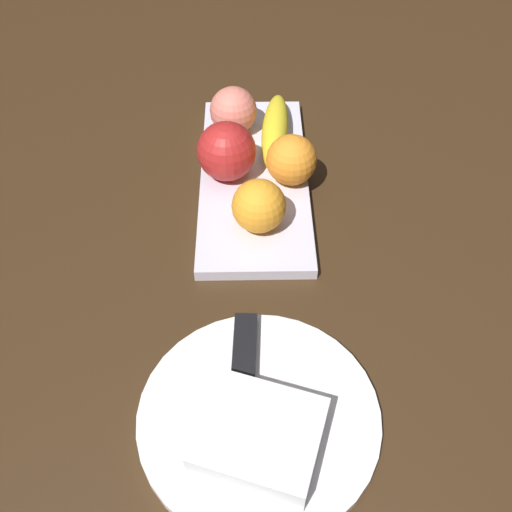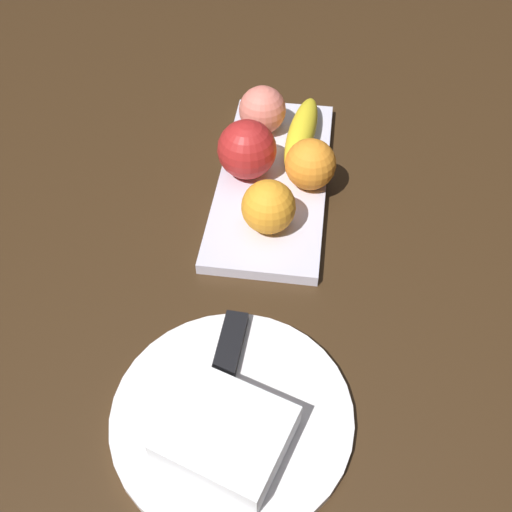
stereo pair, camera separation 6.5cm
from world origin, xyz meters
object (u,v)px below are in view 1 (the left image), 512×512
(orange_near_apple, at_px, (259,206))
(dinner_plate, at_px, (259,417))
(apple, at_px, (226,151))
(folded_napkin, at_px, (260,436))
(peach, at_px, (233,111))
(orange_near_banana, at_px, (291,158))
(banana, at_px, (275,130))
(knife, at_px, (244,366))
(fruit_tray, at_px, (254,179))

(orange_near_apple, xyz_separation_m, dinner_plate, (0.25, -0.00, -0.04))
(apple, relative_size, folded_napkin, 0.72)
(apple, distance_m, peach, 0.10)
(apple, relative_size, dinner_plate, 0.33)
(peach, bearing_deg, orange_near_banana, 35.74)
(orange_near_banana, bearing_deg, apple, -95.26)
(apple, height_order, banana, apple)
(orange_near_banana, distance_m, knife, 0.30)
(knife, bearing_deg, folded_napkin, 12.84)
(orange_near_apple, relative_size, orange_near_banana, 1.00)
(banana, height_order, orange_near_apple, orange_near_apple)
(fruit_tray, xyz_separation_m, orange_near_apple, (0.10, 0.00, 0.04))
(knife, bearing_deg, peach, -175.39)
(orange_near_banana, bearing_deg, fruit_tray, -97.40)
(peach, distance_m, dinner_plate, 0.45)
(folded_napkin, bearing_deg, peach, -176.66)
(peach, xyz_separation_m, dinner_plate, (0.45, 0.03, -0.04))
(banana, relative_size, knife, 0.93)
(apple, relative_size, peach, 1.16)
(orange_near_apple, height_order, knife, orange_near_apple)
(fruit_tray, distance_m, apple, 0.06)
(apple, height_order, dinner_plate, apple)
(fruit_tray, relative_size, peach, 5.09)
(orange_near_apple, distance_m, peach, 0.20)
(orange_near_apple, height_order, orange_near_banana, same)
(knife, bearing_deg, banana, 175.65)
(fruit_tray, xyz_separation_m, folded_napkin, (0.38, 0.00, 0.02))
(fruit_tray, distance_m, orange_near_banana, 0.06)
(orange_near_banana, bearing_deg, knife, -12.31)
(dinner_plate, height_order, knife, knife)
(fruit_tray, bearing_deg, folded_napkin, 0.00)
(apple, height_order, orange_near_apple, apple)
(orange_near_banana, distance_m, folded_napkin, 0.37)
(banana, bearing_deg, orange_near_banana, 18.04)
(apple, height_order, orange_near_banana, apple)
(knife, bearing_deg, dinner_plate, 18.49)
(peach, height_order, folded_napkin, peach)
(apple, distance_m, knife, 0.30)
(dinner_plate, relative_size, folded_napkin, 2.17)
(dinner_plate, height_order, folded_napkin, folded_napkin)
(dinner_plate, bearing_deg, folded_napkin, 0.00)
(fruit_tray, distance_m, knife, 0.30)
(apple, distance_m, banana, 0.10)
(fruit_tray, distance_m, orange_near_apple, 0.10)
(apple, relative_size, knife, 0.43)
(folded_napkin, bearing_deg, dinner_plate, 180.00)
(fruit_tray, height_order, orange_near_apple, orange_near_apple)
(orange_near_apple, height_order, folded_napkin, orange_near_apple)
(orange_near_banana, relative_size, dinner_plate, 0.28)
(folded_napkin, bearing_deg, knife, -169.83)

